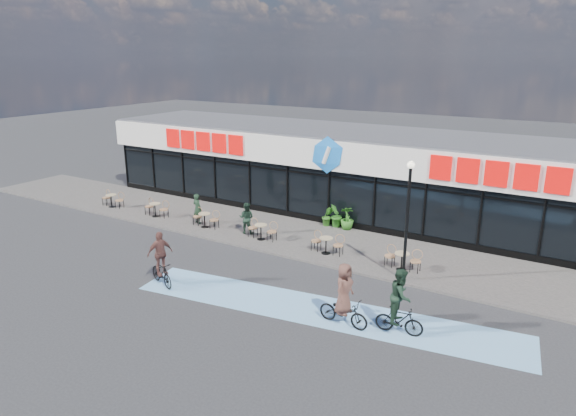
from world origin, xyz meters
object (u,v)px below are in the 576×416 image
Objects in this scene: potted_plant_mid at (347,218)px; cyclist_b at (400,305)px; bistro_set_0 at (113,199)px; patron_right at (247,218)px; potted_plant_right at (336,216)px; potted_plant_left at (328,216)px; lamp_post at (408,210)px; cyclist_a at (344,302)px; patron_left at (197,208)px.

potted_plant_mid is 10.02m from cyclist_b.
bistro_set_0 is 13.79m from potted_plant_mid.
bistro_set_0 is 0.68× the size of cyclist_b.
potted_plant_right is at bearing -152.64° from patron_right.
potted_plant_left is at bearing 15.36° from bistro_set_0.
lamp_post reaches higher than cyclist_a.
cyclist_a is (17.25, -5.25, 0.28)m from bistro_set_0.
cyclist_b reaches higher than patron_left.
patron_left reaches higher than bistro_set_0.
patron_right is at bearing -133.17° from potted_plant_left.
cyclist_a is at bearing 129.69° from patron_right.
bistro_set_0 is 12.73m from potted_plant_left.
patron_right is 0.70× the size of cyclist_b.
lamp_post is 3.82× the size of potted_plant_right.
bistro_set_0 is at bearing -164.64° from potted_plant_left.
potted_plant_right is 7.24m from patron_left.
patron_right is at bearing -169.24° from patron_left.
cyclist_b is (5.67, -8.25, 0.33)m from potted_plant_mid.
bistro_set_0 is at bearing -165.64° from potted_plant_mid.
patron_right is at bearing 171.51° from lamp_post.
potted_plant_right reaches higher than potted_plant_left.
patron_right is 10.92m from cyclist_b.
cyclist_b is at bearing -52.71° from potted_plant_right.
potted_plant_left is 0.48× the size of cyclist_a.
potted_plant_mid is (-4.48, 4.41, -2.27)m from lamp_post.
potted_plant_left is 10.63m from cyclist_b.
cyclist_a is at bearing -166.76° from cyclist_b.
lamp_post reaches higher than cyclist_b.
patron_left is 12.31m from cyclist_a.
cyclist_a is at bearing 163.74° from patron_left.
cyclist_a is (4.50, -8.64, 0.12)m from potted_plant_right.
potted_plant_right is (-5.08, 4.38, -2.23)m from lamp_post.
cyclist_a reaches higher than potted_plant_mid.
lamp_post reaches higher than patron_left.
patron_right is 9.63m from cyclist_a.
patron_right is at bearing -137.35° from potted_plant_right.
potted_plant_right is at bearing 2.60° from potted_plant_left.
patron_right reaches higher than bistro_set_0.
bistro_set_0 is at bearing 163.07° from cyclist_a.
lamp_post is 3.00× the size of patron_left.
potted_plant_mid reaches higher than potted_plant_left.
cyclist_a reaches higher than potted_plant_left.
cyclist_a is (4.98, -8.62, 0.21)m from potted_plant_left.
bistro_set_0 is at bearing 165.74° from cyclist_b.
potted_plant_left is 0.89× the size of potted_plant_mid.
lamp_post reaches higher than potted_plant_left.
cyclist_a is 1.83m from cyclist_b.
patron_right is (-2.91, -3.10, 0.26)m from potted_plant_left.
patron_right is at bearing -141.71° from potted_plant_mid.
lamp_post is 4.03× the size of potted_plant_mid.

